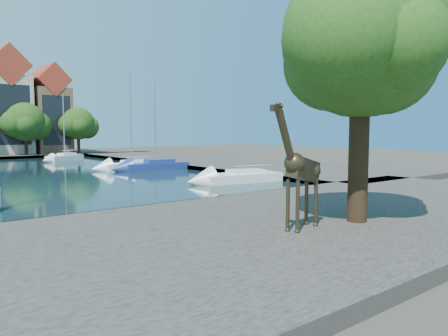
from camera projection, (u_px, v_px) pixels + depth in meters
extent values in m
plane|color=#38332B|center=(95.00, 221.00, 20.29)|extent=(160.00, 160.00, 0.00)
cube|color=#48453E|center=(176.00, 248.00, 14.83)|extent=(50.00, 14.00, 0.50)
cube|color=#48453E|center=(212.00, 162.00, 54.50)|extent=(14.00, 52.00, 0.50)
cylinder|color=#332114|center=(359.00, 154.00, 17.68)|extent=(0.80, 0.80, 5.50)
sphere|color=#1F4714|center=(362.00, 37.00, 17.28)|extent=(6.40, 6.40, 6.40)
sphere|color=#1F4714|center=(381.00, 59.00, 18.76)|extent=(4.80, 4.80, 4.80)
sphere|color=#1F4714|center=(343.00, 38.00, 15.90)|extent=(4.48, 4.48, 4.48)
cube|color=beige|center=(5.00, 115.00, 68.55)|extent=(6.37, 9.00, 12.00)
cube|color=maroon|center=(3.00, 68.00, 67.90)|extent=(6.43, 9.18, 6.43)
cube|color=black|center=(12.00, 115.00, 65.06)|extent=(5.20, 0.05, 9.00)
cube|color=brown|center=(48.00, 121.00, 72.66)|extent=(5.39, 9.00, 10.50)
cube|color=maroon|center=(47.00, 82.00, 72.10)|extent=(5.44, 9.18, 5.44)
cube|color=black|center=(57.00, 120.00, 69.18)|extent=(4.40, 0.05, 7.88)
cylinder|color=#332114|center=(26.00, 144.00, 65.59)|extent=(0.50, 0.50, 3.20)
sphere|color=#183C11|center=(25.00, 122.00, 65.30)|extent=(5.80, 5.80, 5.80)
sphere|color=#183C11|center=(37.00, 126.00, 66.67)|extent=(4.35, 4.35, 4.35)
sphere|color=#183C11|center=(14.00, 124.00, 64.02)|extent=(4.06, 4.06, 4.06)
cylinder|color=#332114|center=(79.00, 143.00, 70.57)|extent=(0.50, 0.50, 3.20)
sphere|color=#183C11|center=(78.00, 124.00, 70.30)|extent=(5.20, 5.20, 5.20)
sphere|color=#183C11|center=(87.00, 127.00, 71.55)|extent=(3.90, 3.90, 3.90)
sphere|color=#183C11|center=(70.00, 125.00, 69.12)|extent=(3.64, 3.64, 3.64)
cylinder|color=#342A1A|center=(298.00, 207.00, 15.82)|extent=(0.15, 0.15, 1.94)
cylinder|color=#342A1A|center=(288.00, 205.00, 16.07)|extent=(0.15, 0.15, 1.94)
cylinder|color=#342A1A|center=(316.00, 201.00, 16.98)|extent=(0.15, 0.15, 1.94)
cylinder|color=#342A1A|center=(306.00, 200.00, 17.23)|extent=(0.15, 0.15, 1.94)
cube|color=#342A1A|center=(303.00, 169.00, 16.45)|extent=(1.94, 0.93, 1.13)
cylinder|color=#342A1A|center=(285.00, 136.00, 15.26)|extent=(1.27, 0.56, 2.00)
cube|color=#342A1A|center=(276.00, 107.00, 14.65)|extent=(0.56, 0.29, 0.31)
cube|color=silver|center=(241.00, 176.00, 34.93)|extent=(6.88, 3.43, 0.90)
cube|color=silver|center=(241.00, 173.00, 34.91)|extent=(3.12, 2.09, 0.50)
cylinder|color=#B2B2B7|center=(241.00, 115.00, 34.51)|extent=(0.12, 0.12, 9.33)
cube|color=navy|center=(156.00, 165.00, 45.50)|extent=(6.85, 2.94, 0.99)
cube|color=navy|center=(156.00, 162.00, 45.47)|extent=(3.05, 1.89, 0.55)
cylinder|color=#B2B2B7|center=(155.00, 113.00, 45.03)|extent=(0.13, 0.13, 10.36)
cube|color=white|center=(132.00, 165.00, 46.26)|extent=(6.14, 2.20, 0.88)
cube|color=white|center=(132.00, 162.00, 46.23)|extent=(2.69, 1.52, 0.49)
cylinder|color=#B2B2B7|center=(131.00, 118.00, 45.82)|extent=(0.12, 0.12, 9.54)
cube|color=silver|center=(65.00, 157.00, 58.46)|extent=(5.39, 3.75, 0.98)
cube|color=silver|center=(65.00, 155.00, 58.44)|extent=(2.55, 2.07, 0.54)
cylinder|color=#B2B2B7|center=(64.00, 125.00, 58.09)|extent=(0.13, 0.13, 8.10)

